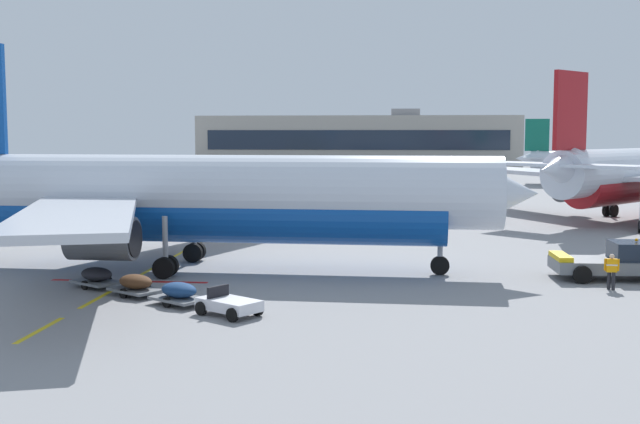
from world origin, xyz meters
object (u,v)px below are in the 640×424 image
object	(u,v)px
airliner_foreground	(205,197)
pushback_tug	(619,261)
airliner_mid_left	(612,164)
ground_power_truck	(160,205)
ground_crew_worker	(612,269)
baggage_train	(157,288)

from	to	relation	value
airliner_foreground	pushback_tug	xyz separation A→B (m)	(21.41, -0.60, -3.05)
airliner_foreground	pushback_tug	distance (m)	21.64
pushback_tug	airliner_mid_left	distance (m)	76.80
pushback_tug	airliner_mid_left	bearing A→B (deg)	75.99
ground_power_truck	airliner_foreground	bearing A→B (deg)	-66.45
airliner_mid_left	ground_power_truck	xyz separation A→B (m)	(-48.65, -54.03, -1.38)
airliner_foreground	ground_crew_worker	bearing A→B (deg)	-9.84
baggage_train	airliner_foreground	bearing A→B (deg)	88.20
ground_crew_worker	baggage_train	bearing A→B (deg)	-167.71
airliner_foreground	ground_crew_worker	world-z (taller)	airliner_foreground
pushback_tug	ground_power_truck	distance (m)	36.37
airliner_mid_left	airliner_foreground	bearing A→B (deg)	-118.43
pushback_tug	ground_crew_worker	distance (m)	3.12
baggage_train	ground_crew_worker	bearing A→B (deg)	12.29
airliner_foreground	airliner_mid_left	distance (m)	84.02
ground_power_truck	airliner_mid_left	bearing A→B (deg)	48.00
airliner_mid_left	ground_crew_worker	xyz separation A→B (m)	(-19.67, -77.41, -2.05)
airliner_foreground	pushback_tug	world-z (taller)	airliner_foreground
airliner_mid_left	baggage_train	xyz separation A→B (m)	(-40.25, -81.89, -2.49)
pushback_tug	baggage_train	distance (m)	22.90
airliner_mid_left	ground_power_truck	bearing A→B (deg)	-132.00
airliner_mid_left	ground_crew_worker	distance (m)	79.90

